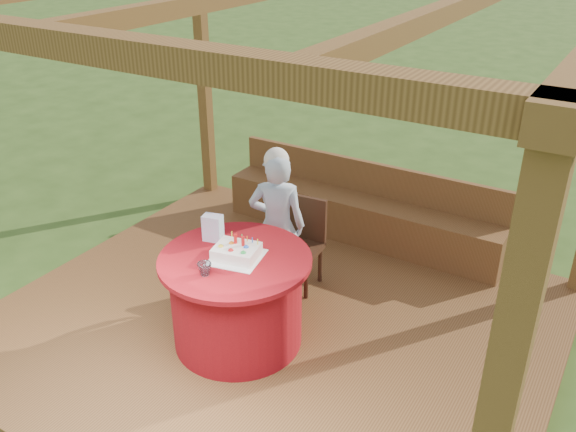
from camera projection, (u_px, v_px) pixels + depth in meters
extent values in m
plane|color=#2A4617|center=(273.00, 330.00, 5.27)|extent=(60.00, 60.00, 0.00)
cube|color=brown|center=(273.00, 324.00, 5.25)|extent=(4.50, 4.00, 0.12)
cube|color=brown|center=(204.00, 86.00, 7.05)|extent=(0.12, 0.12, 2.60)
cube|color=brown|center=(27.00, 36.00, 2.58)|extent=(4.50, 0.14, 0.12)
cube|color=brown|center=(463.00, 5.00, 3.41)|extent=(0.10, 3.70, 0.10)
cube|color=brown|center=(360.00, 218.00, 6.41)|extent=(3.00, 0.42, 0.45)
cube|color=brown|center=(369.00, 177.00, 6.37)|extent=(3.00, 0.06, 0.35)
cylinder|color=maroon|center=(237.00, 302.00, 4.81)|extent=(1.02, 1.02, 0.73)
cylinder|color=maroon|center=(235.00, 260.00, 4.63)|extent=(1.18, 1.18, 0.04)
cube|color=#351E11|center=(298.00, 249.00, 5.51)|extent=(0.42, 0.42, 0.05)
cylinder|color=#351E11|center=(275.00, 271.00, 5.54)|extent=(0.04, 0.04, 0.39)
cylinder|color=#351E11|center=(306.00, 279.00, 5.42)|extent=(0.04, 0.04, 0.39)
cylinder|color=#351E11|center=(290.00, 256.00, 5.79)|extent=(0.04, 0.04, 0.39)
cylinder|color=#351E11|center=(320.00, 263.00, 5.66)|extent=(0.04, 0.04, 0.39)
cube|color=#351E11|center=(307.00, 219.00, 5.55)|extent=(0.39, 0.07, 0.45)
imported|color=#8BAFCF|center=(277.00, 226.00, 5.30)|extent=(0.58, 0.50, 1.35)
sphere|color=white|center=(276.00, 160.00, 5.02)|extent=(0.21, 0.21, 0.21)
cube|color=white|center=(237.00, 257.00, 4.62)|extent=(0.44, 0.44, 0.01)
cube|color=white|center=(237.00, 252.00, 4.60)|extent=(0.37, 0.32, 0.09)
cylinder|color=red|center=(235.00, 239.00, 4.60)|extent=(0.03, 0.03, 0.08)
cylinder|color=red|center=(243.00, 241.00, 4.57)|extent=(0.03, 0.03, 0.08)
sphere|color=yellow|center=(221.00, 245.00, 4.57)|extent=(0.04, 0.04, 0.04)
sphere|color=red|center=(231.00, 249.00, 4.52)|extent=(0.04, 0.04, 0.04)
sphere|color=green|center=(243.00, 251.00, 4.48)|extent=(0.04, 0.04, 0.04)
sphere|color=orange|center=(231.00, 242.00, 4.61)|extent=(0.04, 0.04, 0.04)
sphere|color=blue|center=(246.00, 246.00, 4.56)|extent=(0.04, 0.04, 0.04)
cube|color=#E594CC|center=(213.00, 228.00, 4.82)|extent=(0.17, 0.13, 0.22)
imported|color=silver|center=(205.00, 269.00, 4.38)|extent=(0.11, 0.11, 0.10)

